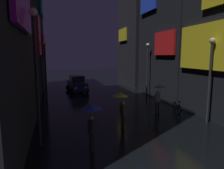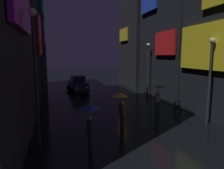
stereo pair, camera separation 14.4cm
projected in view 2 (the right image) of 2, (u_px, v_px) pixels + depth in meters
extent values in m
cube|color=red|center=(39.00, 35.00, 16.45)|extent=(0.20, 2.62, 3.17)
cube|color=#232328|center=(26.00, 30.00, 24.36)|extent=(4.00, 7.76, 14.64)
cube|color=red|center=(45.00, 46.00, 24.52)|extent=(0.20, 2.88, 2.64)
cube|color=#19D8F2|center=(43.00, 6.00, 24.13)|extent=(0.20, 3.92, 2.56)
cube|color=yellow|center=(202.00, 47.00, 13.29)|extent=(0.20, 4.29, 2.99)
cube|color=black|center=(176.00, 0.00, 19.57)|extent=(4.00, 8.01, 19.28)
cube|color=red|center=(165.00, 43.00, 17.80)|extent=(0.20, 3.24, 2.09)
cube|color=#264CF9|center=(149.00, 2.00, 20.47)|extent=(0.20, 3.34, 1.89)
cube|color=yellow|center=(124.00, 35.00, 28.37)|extent=(0.20, 3.03, 1.72)
cylinder|color=#38332D|center=(123.00, 122.00, 11.60)|extent=(0.12, 0.12, 0.85)
cylinder|color=#38332D|center=(121.00, 121.00, 11.75)|extent=(0.12, 0.12, 0.85)
cube|color=brown|center=(122.00, 110.00, 11.57)|extent=(0.32, 0.39, 0.60)
sphere|color=tan|center=(122.00, 103.00, 11.51)|extent=(0.22, 0.22, 0.22)
cylinder|color=brown|center=(120.00, 108.00, 11.68)|extent=(0.09, 0.09, 0.50)
cylinder|color=slate|center=(120.00, 103.00, 11.63)|extent=(0.02, 0.02, 0.77)
cone|color=yellow|center=(120.00, 95.00, 11.56)|extent=(0.90, 0.90, 0.20)
cylinder|color=black|center=(89.00, 143.00, 8.81)|extent=(0.12, 0.12, 0.85)
cylinder|color=black|center=(91.00, 142.00, 8.98)|extent=(0.12, 0.12, 0.85)
cube|color=black|center=(90.00, 127.00, 8.79)|extent=(0.37, 0.40, 0.60)
sphere|color=#9E7051|center=(90.00, 118.00, 8.73)|extent=(0.22, 0.22, 0.22)
cylinder|color=black|center=(91.00, 124.00, 8.97)|extent=(0.09, 0.09, 0.50)
cylinder|color=slate|center=(90.00, 117.00, 8.92)|extent=(0.02, 0.02, 0.77)
cone|color=#263FB2|center=(90.00, 107.00, 8.85)|extent=(0.90, 0.90, 0.20)
cylinder|color=#2D2D38|center=(156.00, 107.00, 14.88)|extent=(0.12, 0.12, 0.85)
cylinder|color=#2D2D38|center=(158.00, 107.00, 14.91)|extent=(0.12, 0.12, 0.85)
cube|color=gray|center=(158.00, 98.00, 14.79)|extent=(0.37, 0.27, 0.60)
sphere|color=beige|center=(158.00, 92.00, 14.73)|extent=(0.22, 0.22, 0.22)
cylinder|color=gray|center=(160.00, 97.00, 14.85)|extent=(0.09, 0.09, 0.50)
cylinder|color=slate|center=(160.00, 93.00, 14.81)|extent=(0.02, 0.02, 0.77)
cone|color=#263FB2|center=(160.00, 86.00, 14.74)|extent=(0.90, 0.90, 0.20)
torus|color=black|center=(175.00, 106.00, 15.62)|extent=(0.27, 0.71, 0.72)
torus|color=black|center=(179.00, 110.00, 14.53)|extent=(0.27, 0.71, 0.72)
cylinder|color=black|center=(177.00, 105.00, 15.05)|extent=(0.34, 0.97, 0.05)
cylinder|color=black|center=(179.00, 105.00, 14.48)|extent=(0.04, 0.04, 0.40)
cube|color=black|center=(180.00, 102.00, 14.45)|extent=(0.19, 0.26, 0.06)
cylinder|color=black|center=(175.00, 99.00, 15.54)|extent=(0.16, 0.44, 0.03)
cube|color=navy|center=(78.00, 85.00, 23.67)|extent=(2.08, 4.24, 0.90)
cube|color=black|center=(78.00, 78.00, 23.56)|extent=(1.61, 1.97, 0.70)
cylinder|color=black|center=(87.00, 90.00, 22.79)|extent=(0.66, 0.28, 0.64)
cylinder|color=black|center=(73.00, 91.00, 22.22)|extent=(0.66, 0.28, 0.64)
cylinder|color=black|center=(82.00, 87.00, 25.25)|extent=(0.66, 0.28, 0.64)
cylinder|color=black|center=(69.00, 88.00, 24.68)|extent=(0.66, 0.28, 0.64)
cube|color=white|center=(86.00, 87.00, 21.96)|extent=(0.20, 0.08, 0.14)
cube|color=white|center=(77.00, 88.00, 21.56)|extent=(0.20, 0.08, 0.14)
cylinder|color=#2D2D33|center=(36.00, 84.00, 9.10)|extent=(0.14, 0.14, 5.95)
sphere|color=#F9EFCC|center=(32.00, 12.00, 8.65)|extent=(0.36, 0.36, 0.36)
cylinder|color=#2D2D33|center=(148.00, 72.00, 20.55)|extent=(0.14, 0.14, 5.15)
sphere|color=#F9EFCC|center=(148.00, 45.00, 20.16)|extent=(0.36, 0.36, 0.36)
cylinder|color=#2D2D33|center=(209.00, 85.00, 12.33)|extent=(0.14, 0.14, 4.97)
sphere|color=#F9EFCC|center=(212.00, 41.00, 11.94)|extent=(0.36, 0.36, 0.36)
cylinder|color=#2D2D33|center=(46.00, 73.00, 18.91)|extent=(0.14, 0.14, 5.19)
sphere|color=#F9EFCC|center=(45.00, 43.00, 18.51)|extent=(0.36, 0.36, 0.36)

